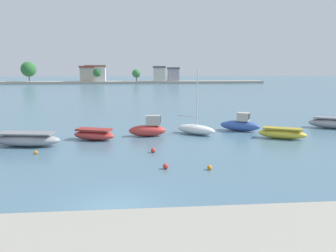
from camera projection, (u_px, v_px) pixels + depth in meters
The scene contains 13 objects.
ground_plane at pixel (115, 207), 15.23m from camera, with size 400.00×400.00×0.00m, color slate.
moored_boat_2 at pixel (26, 139), 26.78m from camera, with size 5.72×2.54×1.12m.
moored_boat_3 at pixel (94, 135), 29.07m from camera, with size 4.04×2.59×0.99m.
moored_boat_4 at pixel (148, 129), 30.54m from camera, with size 3.42×1.36×1.93m.
moored_boat_5 at pixel (196, 129), 31.44m from camera, with size 3.91×3.55×6.10m.
moored_boat_6 at pixel (240, 124), 33.02m from camera, with size 4.01×2.96×1.84m.
moored_boat_7 at pixel (282, 133), 29.56m from camera, with size 4.24×2.86×0.97m.
moored_boat_8 at pixel (331, 123), 34.50m from camera, with size 4.44×3.27×1.13m.
mooring_buoy_0 at pixel (153, 150), 24.81m from camera, with size 0.35×0.35×0.35m, color red.
mooring_buoy_2 at pixel (36, 152), 24.40m from camera, with size 0.26×0.26×0.26m, color orange.
mooring_buoy_3 at pixel (166, 166), 20.87m from camera, with size 0.36×0.36×0.36m, color red.
mooring_buoy_4 at pixel (209, 167), 20.70m from camera, with size 0.30×0.30×0.30m, color orange.
distant_shoreline at pixel (114, 77), 120.84m from camera, with size 94.79×6.69×7.86m.
Camera 1 is at (1.15, -14.48, 6.38)m, focal length 35.59 mm.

